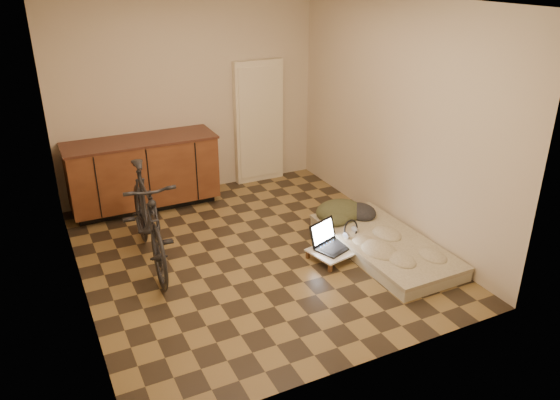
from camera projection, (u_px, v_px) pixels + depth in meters
name	position (u px, v px, depth m)	size (l,w,h in m)	color
room_shell	(250.00, 139.00, 5.40)	(3.50, 4.00, 2.60)	olive
cabinets	(143.00, 173.00, 6.83)	(1.84, 0.62, 0.91)	black
appliance_panel	(259.00, 122.00, 7.55)	(0.70, 0.10, 1.70)	#F5E7C1
bicycle	(147.00, 213.00, 5.53)	(0.52, 1.76, 1.14)	black
futon	(384.00, 245.00, 5.93)	(0.87, 1.79, 0.15)	#BFB799
clothing_pile	(346.00, 206.00, 6.40)	(0.61, 0.51, 0.25)	#3B3E24
headphones	(351.00, 228.00, 5.96)	(0.24, 0.22, 0.16)	black
lap_desk	(339.00, 249.00, 5.83)	(0.70, 0.53, 0.10)	brown
laptop	(331.00, 242.00, 5.82)	(0.48, 0.46, 0.26)	black
mouse	(357.00, 241.00, 5.94)	(0.05, 0.09, 0.03)	white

